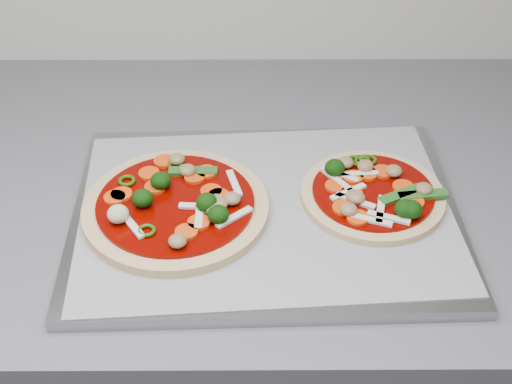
{
  "coord_description": "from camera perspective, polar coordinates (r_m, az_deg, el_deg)",
  "views": [
    {
      "loc": [
        -0.61,
        0.59,
        1.45
      ],
      "look_at": [
        -0.61,
        1.23,
        0.93
      ],
      "focal_mm": 50.0,
      "sensor_mm": 36.0,
      "label": 1
    }
  ],
  "objects": [
    {
      "name": "pizza_right",
      "position": [
        0.84,
        9.35,
        -0.08
      ],
      "size": [
        0.19,
        0.19,
        0.03
      ],
      "rotation": [
        0.0,
        0.0,
        -0.16
      ],
      "color": "tan",
      "rests_on": "parchment"
    },
    {
      "name": "parchment",
      "position": [
        0.82,
        0.8,
        -1.32
      ],
      "size": [
        0.44,
        0.34,
        0.0
      ],
      "primitive_type": "cube",
      "rotation": [
        0.0,
        0.0,
        0.07
      ],
      "color": "gray",
      "rests_on": "baking_tray"
    },
    {
      "name": "baking_tray",
      "position": [
        0.83,
        0.79,
        -1.75
      ],
      "size": [
        0.45,
        0.34,
        0.01
      ],
      "primitive_type": "cube",
      "rotation": [
        0.0,
        0.0,
        0.03
      ],
      "color": "#939498",
      "rests_on": "countertop"
    },
    {
      "name": "pizza_left",
      "position": [
        0.81,
        -6.36,
        -1.07
      ],
      "size": [
        0.27,
        0.27,
        0.04
      ],
      "rotation": [
        0.0,
        0.0,
        0.31
      ],
      "color": "tan",
      "rests_on": "parchment"
    }
  ]
}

